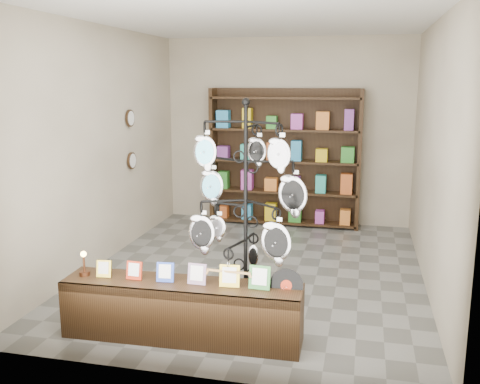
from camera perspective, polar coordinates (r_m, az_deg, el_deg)
name	(u,v)px	position (r m, az deg, el deg)	size (l,w,h in m)	color
ground	(256,271)	(6.71, 1.68, -8.37)	(5.00, 5.00, 0.00)	slate
room_envelope	(257,121)	(6.32, 1.79, 7.59)	(5.00, 5.00, 5.00)	beige
display_tree	(246,201)	(4.81, 0.61, -0.93)	(1.11, 1.01, 2.17)	black
front_shelf	(182,310)	(4.99, -6.21, -12.43)	(2.19, 0.51, 0.77)	black
back_shelving	(284,162)	(8.66, 4.76, 3.21)	(2.42, 0.36, 2.20)	black
wall_clocks	(131,140)	(7.73, -11.56, 5.50)	(0.03, 0.24, 0.84)	black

